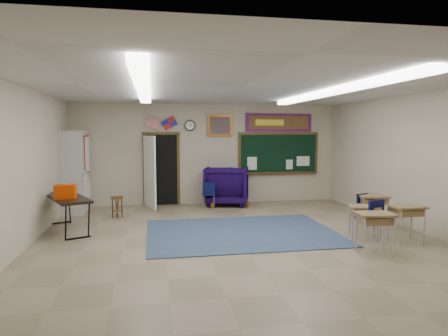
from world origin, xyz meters
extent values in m
plane|color=#87755D|center=(0.00, 0.00, 0.00)|extent=(9.00, 9.00, 0.00)
cube|color=#BDAF9A|center=(0.00, 4.50, 1.50)|extent=(8.00, 0.04, 3.00)
cube|color=#BDAF9A|center=(0.00, -4.50, 1.50)|extent=(8.00, 0.04, 3.00)
cube|color=#BDAF9A|center=(-4.00, 0.00, 1.50)|extent=(0.04, 9.00, 3.00)
cube|color=#BDAF9A|center=(4.00, 0.00, 1.50)|extent=(0.04, 9.00, 3.00)
cube|color=silver|center=(0.00, 0.00, 3.00)|extent=(8.00, 9.00, 0.04)
cube|color=#344A64|center=(0.20, 0.80, 0.01)|extent=(4.00, 3.00, 0.02)
cube|color=black|center=(-1.40, 4.49, 1.05)|extent=(0.95, 0.04, 2.10)
cube|color=white|center=(-1.75, 4.05, 1.03)|extent=(0.35, 0.86, 2.05)
cube|color=#4E3916|center=(2.20, 4.47, 1.50)|extent=(2.55, 0.05, 1.30)
cube|color=black|center=(2.20, 4.46, 1.50)|extent=(2.40, 0.03, 1.15)
cube|color=#4E3916|center=(2.20, 4.41, 0.90)|extent=(2.40, 0.12, 0.04)
cube|color=#AB160E|center=(2.20, 4.47, 2.45)|extent=(2.10, 0.04, 0.55)
cube|color=brown|center=(2.20, 4.46, 2.45)|extent=(1.90, 0.03, 0.40)
cube|color=brown|center=(0.35, 4.47, 2.35)|extent=(0.75, 0.05, 0.65)
cube|color=#A51466|center=(0.35, 4.46, 2.35)|extent=(0.62, 0.03, 0.52)
cylinder|color=black|center=(-0.55, 4.47, 2.35)|extent=(0.32, 0.05, 0.32)
cylinder|color=white|center=(-0.55, 4.45, 2.35)|extent=(0.26, 0.02, 0.26)
cube|color=#AFAEAA|center=(-3.72, 3.85, 1.10)|extent=(0.55, 1.25, 2.20)
imported|color=black|center=(0.51, 4.15, 0.58)|extent=(1.54, 1.56, 1.15)
cube|color=olive|center=(2.48, -0.19, 0.68)|extent=(0.69, 0.60, 0.04)
cube|color=brown|center=(2.48, -0.19, 0.58)|extent=(0.59, 0.51, 0.12)
cube|color=olive|center=(3.17, 0.63, 0.74)|extent=(0.71, 0.59, 0.04)
cube|color=brown|center=(3.17, 0.63, 0.63)|extent=(0.62, 0.50, 0.13)
cube|color=olive|center=(2.18, -1.09, 0.72)|extent=(0.67, 0.53, 0.04)
cube|color=brown|center=(2.18, -1.09, 0.62)|extent=(0.58, 0.45, 0.12)
cube|color=olive|center=(3.17, -0.56, 0.72)|extent=(0.64, 0.49, 0.04)
cube|color=brown|center=(3.17, -0.56, 0.62)|extent=(0.55, 0.41, 0.12)
cube|color=black|center=(-3.50, 1.65, 0.74)|extent=(1.31, 1.94, 0.05)
cube|color=red|center=(-3.48, 1.40, 0.91)|extent=(0.41, 0.31, 0.29)
cylinder|color=#4B3216|center=(-2.56, 2.85, 0.52)|extent=(0.30, 0.30, 0.04)
torus|color=#4B3216|center=(-2.56, 2.85, 0.18)|extent=(0.25, 0.25, 0.02)
camera|label=1|loc=(-1.66, -7.41, 2.16)|focal=32.00mm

